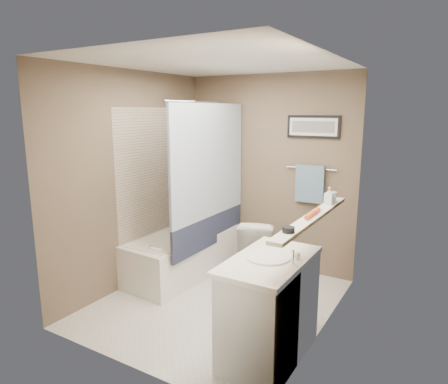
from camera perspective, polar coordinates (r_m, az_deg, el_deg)
The scene contains 33 objects.
ground at distance 4.32m, azimuth -1.05°, elevation -15.46°, with size 2.50×2.50×0.00m, color silver.
ceiling at distance 3.87m, azimuth -1.19°, elevation 17.73°, with size 2.20×2.50×0.04m, color white.
wall_back at distance 5.00m, azimuth 6.34°, elevation 2.71°, with size 2.20×0.04×2.40m, color brown.
wall_front at distance 2.98m, azimuth -13.70°, elevation -3.67°, with size 2.20×0.04×2.40m, color brown.
wall_left at distance 4.58m, azimuth -12.69°, elevation 1.68°, with size 0.04×2.50×2.40m, color brown.
wall_right at distance 3.49m, azimuth 14.14°, elevation -1.45°, with size 0.04×2.50×2.40m, color brown.
tile_surround at distance 4.99m, azimuth -8.77°, elevation 0.30°, with size 0.02×1.55×2.00m, color #C7B097.
curtain_rod at distance 4.49m, azimuth -2.17°, elevation 12.67°, with size 0.02×0.02×1.55m, color silver.
curtain_upper at distance 4.52m, azimuth -2.10°, elevation 4.40°, with size 0.03×1.45×1.28m, color silver.
curtain_lower at distance 4.70m, azimuth -2.03°, elevation -5.58°, with size 0.03×1.45×0.36m, color #272D48.
mirror at distance 3.28m, azimuth 13.91°, elevation 5.18°, with size 0.02×1.60×1.00m, color silver.
shelf at distance 3.39m, azimuth 12.59°, elevation -3.52°, with size 0.12×1.60×0.03m, color silver.
towel_bar at distance 4.77m, azimuth 12.32°, elevation 3.31°, with size 0.02×0.02×0.60m, color silver.
towel at distance 4.78m, azimuth 12.15°, elevation 1.14°, with size 0.34×0.05×0.44m, color #8CB1CB.
art_frame at distance 4.74m, azimuth 12.64°, elevation 9.08°, with size 0.62×0.03×0.26m, color black.
art_mat at distance 4.73m, azimuth 12.59°, elevation 9.07°, with size 0.56×0.00×0.20m, color white.
art_image at distance 4.73m, azimuth 12.58°, elevation 9.07°, with size 0.50×0.00×0.13m, color #595959.
door at distance 2.69m, azimuth -5.13°, elevation -9.53°, with size 0.80×0.02×2.00m, color silver.
door_handle at distance 2.92m, azimuth -9.83°, elevation -7.91°, with size 0.02×0.02×0.10m, color silver.
bathtub at distance 4.92m, azimuth -6.04°, elevation -8.86°, with size 0.70×1.50×0.50m, color white.
tub_rim at distance 4.84m, azimuth -6.10°, elevation -6.09°, with size 0.56×1.36×0.02m, color white.
toilet at distance 4.82m, azimuth 4.93°, elevation -7.89°, with size 0.40×0.71×0.72m, color white.
vanity at distance 3.33m, azimuth 6.49°, elevation -16.52°, with size 0.50×0.90×0.80m, color silver.
countertop at distance 3.16m, azimuth 6.50°, elevation -9.75°, with size 0.54×0.96×0.04m, color white.
sink_basin at distance 3.16m, azimuth 6.34°, elevation -9.25°, with size 0.34×0.34×0.01m, color white.
faucet_spout at distance 3.07m, azimuth 9.80°, elevation -9.12°, with size 0.02×0.02×0.10m, color silver.
faucet_knob at distance 3.17m, azimuth 10.45°, elevation -8.88°, with size 0.05×0.05×0.05m, color silver.
candle_bowl_near at distance 2.88m, azimuth 9.19°, elevation -5.34°, with size 0.09×0.09×0.04m, color black.
hair_brush_front at distance 3.31m, azimuth 12.23°, elevation -3.18°, with size 0.04×0.04×0.22m, color #D1511D.
hair_brush_back at distance 3.39m, azimuth 12.70°, elevation -2.85°, with size 0.04×0.04×0.22m, color #E1481F.
pink_comb at distance 3.52m, azimuth 13.37°, elevation -2.66°, with size 0.03×0.16×0.01m, color #FC9AC0.
glass_jar at distance 3.89m, azimuth 15.20°, elevation -0.71°, with size 0.08×0.08×0.10m, color silver.
soap_bottle at distance 3.78m, azimuth 14.78°, elevation -0.54°, with size 0.07×0.08×0.16m, color #999999.
Camera 1 is at (2.03, -3.27, 1.97)m, focal length 32.00 mm.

